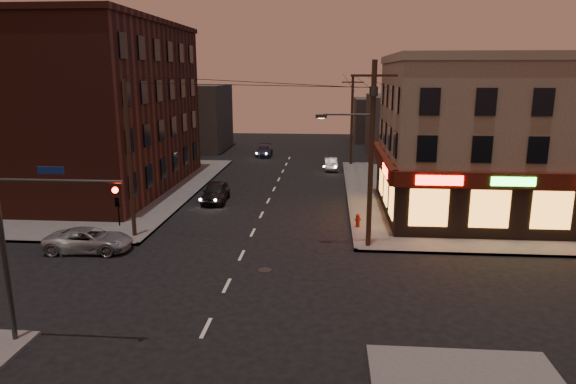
# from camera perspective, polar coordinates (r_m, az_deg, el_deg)

# --- Properties ---
(ground) EXTENTS (120.00, 120.00, 0.00)m
(ground) POSITION_cam_1_polar(r_m,az_deg,el_deg) (23.98, -6.82, -10.30)
(ground) COLOR black
(ground) RESTS_ON ground
(sidewalk_ne) EXTENTS (24.00, 28.00, 0.15)m
(sidewalk_ne) POSITION_cam_1_polar(r_m,az_deg,el_deg) (43.73, 22.43, -0.32)
(sidewalk_ne) COLOR #514F4C
(sidewalk_ne) RESTS_ON ground
(sidewalk_nw) EXTENTS (24.00, 28.00, 0.15)m
(sidewalk_nw) POSITION_cam_1_polar(r_m,az_deg,el_deg) (47.35, -23.91, 0.51)
(sidewalk_nw) COLOR #514F4C
(sidewalk_nw) RESTS_ON ground
(pizza_building) EXTENTS (15.85, 12.85, 10.50)m
(pizza_building) POSITION_cam_1_polar(r_m,az_deg,el_deg) (37.00, 22.64, 5.68)
(pizza_building) COLOR gray
(pizza_building) RESTS_ON sidewalk_ne
(brick_apartment) EXTENTS (12.00, 20.00, 13.00)m
(brick_apartment) POSITION_cam_1_polar(r_m,az_deg,el_deg) (44.90, -20.72, 8.66)
(brick_apartment) COLOR #471E17
(brick_apartment) RESTS_ON sidewalk_nw
(bg_building_ne_a) EXTENTS (10.00, 12.00, 7.00)m
(bg_building_ne_a) POSITION_cam_1_polar(r_m,az_deg,el_deg) (60.58, 13.72, 7.08)
(bg_building_ne_a) COLOR #3F3D3A
(bg_building_ne_a) RESTS_ON ground
(bg_building_nw) EXTENTS (9.00, 10.00, 8.00)m
(bg_building_nw) POSITION_cam_1_polar(r_m,az_deg,el_deg) (66.16, -10.85, 8.13)
(bg_building_nw) COLOR #3F3D3A
(bg_building_nw) RESTS_ON ground
(bg_building_ne_b) EXTENTS (8.00, 8.00, 6.00)m
(bg_building_ne_b) POSITION_cam_1_polar(r_m,az_deg,el_deg) (74.20, 10.51, 7.89)
(bg_building_ne_b) COLOR #3F3D3A
(bg_building_ne_b) RESTS_ON ground
(utility_pole_main) EXTENTS (4.20, 0.44, 10.00)m
(utility_pole_main) POSITION_cam_1_polar(r_m,az_deg,el_deg) (27.68, 9.04, 5.21)
(utility_pole_main) COLOR #382619
(utility_pole_main) RESTS_ON sidewalk_ne
(utility_pole_far) EXTENTS (0.26, 0.26, 9.00)m
(utility_pole_far) POSITION_cam_1_polar(r_m,az_deg,el_deg) (53.81, 7.10, 7.86)
(utility_pole_far) COLOR #382619
(utility_pole_far) RESTS_ON sidewalk_ne
(utility_pole_west) EXTENTS (0.24, 0.24, 9.00)m
(utility_pole_west) POSITION_cam_1_polar(r_m,az_deg,el_deg) (30.65, -17.21, 3.44)
(utility_pole_west) COLOR #382619
(utility_pole_west) RESTS_ON sidewalk_nw
(traffic_signal) EXTENTS (4.49, 0.32, 6.47)m
(traffic_signal) POSITION_cam_1_polar(r_m,az_deg,el_deg) (19.63, -26.74, -4.10)
(traffic_signal) COLOR #333538
(traffic_signal) RESTS_ON ground
(suv_cross) EXTENTS (4.68, 2.33, 1.28)m
(suv_cross) POSITION_cam_1_polar(r_m,az_deg,el_deg) (29.97, -21.23, -4.99)
(suv_cross) COLOR gray
(suv_cross) RESTS_ON ground
(sedan_near) EXTENTS (2.00, 4.46, 1.49)m
(sedan_near) POSITION_cam_1_polar(r_m,az_deg,el_deg) (38.97, -8.04, 0.02)
(sedan_near) COLOR black
(sedan_near) RESTS_ON ground
(sedan_mid) EXTENTS (1.46, 3.66, 1.18)m
(sedan_mid) POSITION_cam_1_polar(r_m,az_deg,el_deg) (51.52, 4.78, 3.13)
(sedan_mid) COLOR slate
(sedan_mid) RESTS_ON ground
(sedan_far) EXTENTS (1.88, 4.36, 1.25)m
(sedan_far) POSITION_cam_1_polar(r_m,az_deg,el_deg) (59.92, -2.65, 4.60)
(sedan_far) COLOR #1A1D35
(sedan_far) RESTS_ON ground
(fire_hydrant) EXTENTS (0.39, 0.39, 0.85)m
(fire_hydrant) POSITION_cam_1_polar(r_m,az_deg,el_deg) (32.09, 7.77, -3.06)
(fire_hydrant) COLOR maroon
(fire_hydrant) RESTS_ON sidewalk_ne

